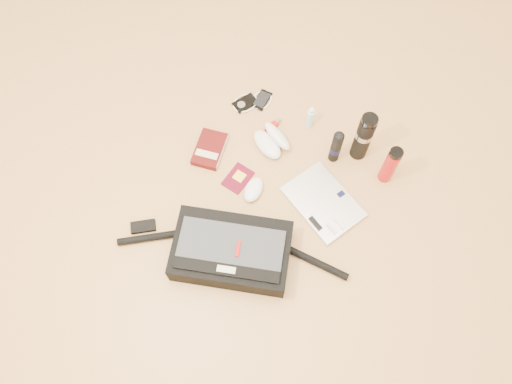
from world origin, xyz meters
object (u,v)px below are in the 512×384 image
thermos_black (364,137)px  thermos_red (390,165)px  book (210,149)px  messenger_bag (231,251)px  laptop (323,203)px

thermos_black → thermos_red: 0.16m
book → messenger_bag: bearing=-61.7°
laptop → book: 0.56m
messenger_bag → book: (-0.36, 0.35, -0.04)m
messenger_bag → thermos_black: thermos_black is taller
messenger_bag → laptop: size_ratio=2.33×
thermos_black → messenger_bag: bearing=-105.8°
laptop → thermos_red: thermos_red is taller
book → thermos_red: (0.72, 0.32, 0.10)m
messenger_bag → thermos_red: bearing=37.4°
thermos_black → thermos_red: (0.16, -0.04, -0.03)m
book → thermos_black: size_ratio=0.75×
laptop → thermos_black: 0.33m
laptop → thermos_black: thermos_black is taller
book → thermos_black: 0.68m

